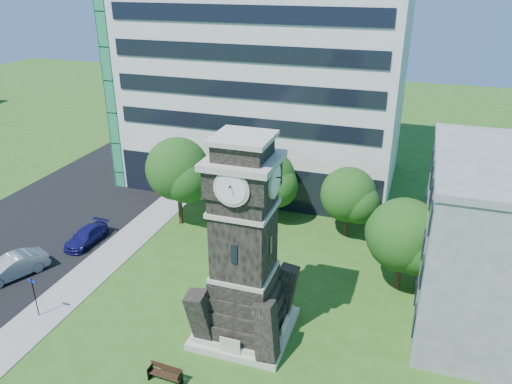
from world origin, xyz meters
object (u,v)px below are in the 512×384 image
(clock_tower, at_px, (244,255))
(car_street_mid, at_px, (12,267))
(car_street_north, at_px, (86,236))
(street_sign, at_px, (34,293))
(park_bench, at_px, (166,373))

(clock_tower, relative_size, car_street_mid, 2.55)
(clock_tower, distance_m, car_street_north, 17.12)
(car_street_north, relative_size, street_sign, 1.53)
(clock_tower, bearing_deg, park_bench, -117.04)
(clock_tower, height_order, street_sign, clock_tower)
(car_street_north, xyz_separation_m, street_sign, (2.70, -8.69, 1.11))
(clock_tower, distance_m, car_street_mid, 17.95)
(clock_tower, relative_size, park_bench, 6.50)
(car_street_mid, distance_m, street_sign, 5.67)
(car_street_north, bearing_deg, park_bench, -38.73)
(car_street_north, bearing_deg, clock_tower, -19.06)
(clock_tower, relative_size, car_street_north, 2.90)
(park_bench, bearing_deg, street_sign, 170.19)
(clock_tower, distance_m, street_sign, 13.47)
(car_street_mid, bearing_deg, street_sign, -8.69)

